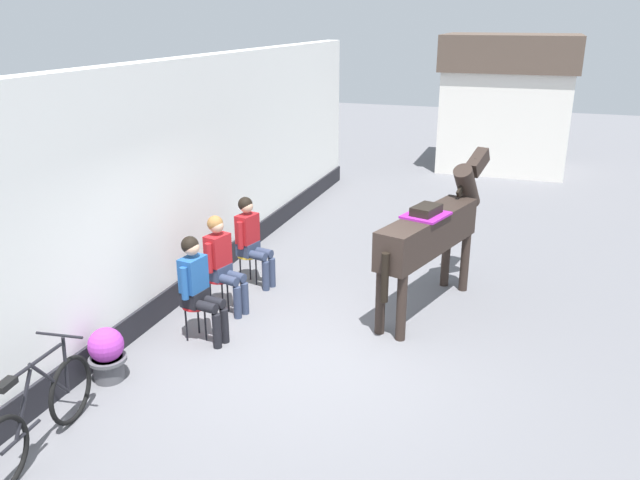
{
  "coord_description": "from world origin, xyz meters",
  "views": [
    {
      "loc": [
        2.24,
        -6.54,
        3.95
      ],
      "look_at": [
        -0.4,
        1.2,
        1.05
      ],
      "focal_mm": 35.68,
      "sensor_mm": 36.0,
      "label": 1
    }
  ],
  "objects_px": {
    "seated_visitor_middle": "(222,259)",
    "leaning_bicycle": "(39,416)",
    "saddled_horse_center": "(433,230)",
    "flower_planter_near": "(107,353)",
    "seated_visitor_near": "(198,284)",
    "seated_visitor_far": "(251,237)"
  },
  "relations": [
    {
      "from": "seated_visitor_far",
      "to": "saddled_horse_center",
      "type": "xyz_separation_m",
      "value": [
        2.73,
        0.06,
        0.38
      ]
    },
    {
      "from": "saddled_horse_center",
      "to": "leaning_bicycle",
      "type": "bearing_deg",
      "value": -123.66
    },
    {
      "from": "seated_visitor_far",
      "to": "leaning_bicycle",
      "type": "relative_size",
      "value": 0.79
    },
    {
      "from": "seated_visitor_far",
      "to": "saddled_horse_center",
      "type": "distance_m",
      "value": 2.75
    },
    {
      "from": "seated_visitor_far",
      "to": "leaning_bicycle",
      "type": "xyz_separation_m",
      "value": [
        -0.2,
        -4.34,
        -0.38
      ]
    },
    {
      "from": "seated_visitor_far",
      "to": "leaning_bicycle",
      "type": "distance_m",
      "value": 4.36
    },
    {
      "from": "seated_visitor_near",
      "to": "seated_visitor_far",
      "type": "height_order",
      "value": "same"
    },
    {
      "from": "seated_visitor_middle",
      "to": "flower_planter_near",
      "type": "height_order",
      "value": "seated_visitor_middle"
    },
    {
      "from": "seated_visitor_middle",
      "to": "seated_visitor_far",
      "type": "distance_m",
      "value": 0.99
    },
    {
      "from": "leaning_bicycle",
      "to": "flower_planter_near",
      "type": "bearing_deg",
      "value": 98.98
    },
    {
      "from": "seated_visitor_middle",
      "to": "leaning_bicycle",
      "type": "distance_m",
      "value": 3.38
    },
    {
      "from": "saddled_horse_center",
      "to": "leaning_bicycle",
      "type": "distance_m",
      "value": 5.34
    },
    {
      "from": "seated_visitor_near",
      "to": "leaning_bicycle",
      "type": "height_order",
      "value": "seated_visitor_near"
    },
    {
      "from": "saddled_horse_center",
      "to": "flower_planter_near",
      "type": "xyz_separation_m",
      "value": [
        -3.13,
        -3.1,
        -0.82
      ]
    },
    {
      "from": "seated_visitor_far",
      "to": "leaning_bicycle",
      "type": "bearing_deg",
      "value": -92.68
    },
    {
      "from": "saddled_horse_center",
      "to": "leaning_bicycle",
      "type": "xyz_separation_m",
      "value": [
        -2.93,
        -4.4,
        -0.76
      ]
    },
    {
      "from": "seated_visitor_near",
      "to": "leaning_bicycle",
      "type": "distance_m",
      "value": 2.54
    },
    {
      "from": "seated_visitor_middle",
      "to": "leaning_bicycle",
      "type": "height_order",
      "value": "seated_visitor_middle"
    },
    {
      "from": "seated_visitor_near",
      "to": "seated_visitor_middle",
      "type": "relative_size",
      "value": 1.0
    },
    {
      "from": "seated_visitor_far",
      "to": "seated_visitor_middle",
      "type": "bearing_deg",
      "value": -89.25
    },
    {
      "from": "flower_planter_near",
      "to": "leaning_bicycle",
      "type": "distance_m",
      "value": 1.31
    },
    {
      "from": "seated_visitor_near",
      "to": "flower_planter_near",
      "type": "relative_size",
      "value": 2.17
    }
  ]
}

